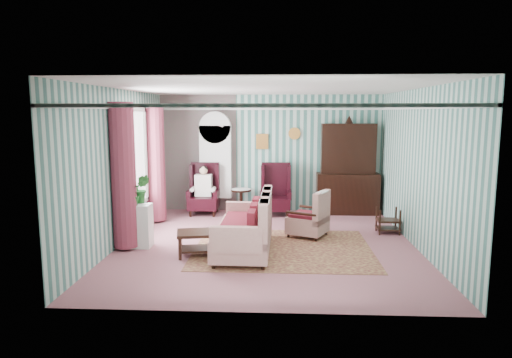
{
  "coord_description": "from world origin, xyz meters",
  "views": [
    {
      "loc": [
        0.21,
        -8.37,
        2.47
      ],
      "look_at": [
        -0.23,
        0.6,
        1.15
      ],
      "focal_mm": 32.0,
      "sensor_mm": 36.0,
      "label": 1
    }
  ],
  "objects_px": {
    "wingback_right": "(276,190)",
    "floral_armchair": "(308,214)",
    "bookcase": "(216,167)",
    "seated_woman": "(204,190)",
    "coffee_table": "(201,243)",
    "sofa": "(244,221)",
    "plant_stand": "(136,226)",
    "dresser_hutch": "(348,166)",
    "round_side_table": "(241,201)",
    "nest_table": "(388,220)",
    "wingback_left": "(204,189)"
  },
  "relations": [
    {
      "from": "wingback_left",
      "to": "plant_stand",
      "type": "xyz_separation_m",
      "value": [
        -0.8,
        -2.75,
        -0.22
      ]
    },
    {
      "from": "dresser_hutch",
      "to": "nest_table",
      "type": "relative_size",
      "value": 4.37
    },
    {
      "from": "bookcase",
      "to": "dresser_hutch",
      "type": "xyz_separation_m",
      "value": [
        3.25,
        -0.12,
        0.06
      ]
    },
    {
      "from": "plant_stand",
      "to": "coffee_table",
      "type": "distance_m",
      "value": 1.36
    },
    {
      "from": "coffee_table",
      "to": "round_side_table",
      "type": "bearing_deg",
      "value": 82.78
    },
    {
      "from": "sofa",
      "to": "seated_woman",
      "type": "bearing_deg",
      "value": 23.06
    },
    {
      "from": "wingback_right",
      "to": "nest_table",
      "type": "relative_size",
      "value": 2.31
    },
    {
      "from": "round_side_table",
      "to": "sofa",
      "type": "xyz_separation_m",
      "value": [
        0.3,
        -3.11,
        0.27
      ]
    },
    {
      "from": "nest_table",
      "to": "plant_stand",
      "type": "bearing_deg",
      "value": -166.16
    },
    {
      "from": "nest_table",
      "to": "coffee_table",
      "type": "bearing_deg",
      "value": -155.48
    },
    {
      "from": "round_side_table",
      "to": "plant_stand",
      "type": "distance_m",
      "value": 3.36
    },
    {
      "from": "bookcase",
      "to": "seated_woman",
      "type": "distance_m",
      "value": 0.7
    },
    {
      "from": "seated_woman",
      "to": "plant_stand",
      "type": "distance_m",
      "value": 2.87
    },
    {
      "from": "bookcase",
      "to": "floral_armchair",
      "type": "relative_size",
      "value": 2.47
    },
    {
      "from": "bookcase",
      "to": "round_side_table",
      "type": "relative_size",
      "value": 3.73
    },
    {
      "from": "nest_table",
      "to": "coffee_table",
      "type": "relative_size",
      "value": 0.66
    },
    {
      "from": "sofa",
      "to": "floral_armchair",
      "type": "bearing_deg",
      "value": -47.19
    },
    {
      "from": "coffee_table",
      "to": "plant_stand",
      "type": "bearing_deg",
      "value": 161.02
    },
    {
      "from": "dresser_hutch",
      "to": "plant_stand",
      "type": "distance_m",
      "value": 5.31
    },
    {
      "from": "round_side_table",
      "to": "coffee_table",
      "type": "height_order",
      "value": "round_side_table"
    },
    {
      "from": "wingback_right",
      "to": "floral_armchair",
      "type": "xyz_separation_m",
      "value": [
        0.65,
        -1.88,
        -0.17
      ]
    },
    {
      "from": "bookcase",
      "to": "coffee_table",
      "type": "xyz_separation_m",
      "value": [
        0.23,
        -3.58,
        -0.91
      ]
    },
    {
      "from": "plant_stand",
      "to": "dresser_hutch",
      "type": "bearing_deg",
      "value": 35.08
    },
    {
      "from": "wingback_right",
      "to": "plant_stand",
      "type": "bearing_deg",
      "value": -132.84
    },
    {
      "from": "dresser_hutch",
      "to": "wingback_right",
      "type": "xyz_separation_m",
      "value": [
        -1.75,
        -0.27,
        -0.55
      ]
    },
    {
      "from": "wingback_right",
      "to": "floral_armchair",
      "type": "distance_m",
      "value": 2.0
    },
    {
      "from": "coffee_table",
      "to": "seated_woman",
      "type": "bearing_deg",
      "value": 98.5
    },
    {
      "from": "dresser_hutch",
      "to": "sofa",
      "type": "bearing_deg",
      "value": -125.47
    },
    {
      "from": "nest_table",
      "to": "coffee_table",
      "type": "xyz_separation_m",
      "value": [
        -3.59,
        -1.64,
        -0.06
      ]
    },
    {
      "from": "bookcase",
      "to": "dresser_hutch",
      "type": "distance_m",
      "value": 3.25
    },
    {
      "from": "bookcase",
      "to": "coffee_table",
      "type": "height_order",
      "value": "bookcase"
    },
    {
      "from": "wingback_left",
      "to": "seated_woman",
      "type": "height_order",
      "value": "wingback_left"
    },
    {
      "from": "seated_woman",
      "to": "nest_table",
      "type": "height_order",
      "value": "seated_woman"
    },
    {
      "from": "round_side_table",
      "to": "floral_armchair",
      "type": "bearing_deg",
      "value": -53.5
    },
    {
      "from": "sofa",
      "to": "dresser_hutch",
      "type": "bearing_deg",
      "value": -34.49
    },
    {
      "from": "plant_stand",
      "to": "bookcase",
      "type": "bearing_deg",
      "value": 71.51
    },
    {
      "from": "bookcase",
      "to": "sofa",
      "type": "distance_m",
      "value": 3.52
    },
    {
      "from": "nest_table",
      "to": "plant_stand",
      "type": "xyz_separation_m",
      "value": [
        -4.87,
        -1.2,
        0.13
      ]
    },
    {
      "from": "seated_woman",
      "to": "sofa",
      "type": "xyz_separation_m",
      "value": [
        1.2,
        -2.96,
        -0.02
      ]
    },
    {
      "from": "wingback_right",
      "to": "dresser_hutch",
      "type": "bearing_deg",
      "value": 8.77
    },
    {
      "from": "wingback_left",
      "to": "sofa",
      "type": "xyz_separation_m",
      "value": [
        1.2,
        -2.96,
        -0.05
      ]
    },
    {
      "from": "sofa",
      "to": "floral_armchair",
      "type": "relative_size",
      "value": 2.34
    },
    {
      "from": "nest_table",
      "to": "floral_armchair",
      "type": "bearing_deg",
      "value": -168.75
    },
    {
      "from": "bookcase",
      "to": "seated_woman",
      "type": "relative_size",
      "value": 1.9
    },
    {
      "from": "seated_woman",
      "to": "round_side_table",
      "type": "bearing_deg",
      "value": 9.46
    },
    {
      "from": "wingback_right",
      "to": "round_side_table",
      "type": "height_order",
      "value": "wingback_right"
    },
    {
      "from": "nest_table",
      "to": "plant_stand",
      "type": "height_order",
      "value": "plant_stand"
    },
    {
      "from": "round_side_table",
      "to": "sofa",
      "type": "relative_size",
      "value": 0.28
    },
    {
      "from": "seated_woman",
      "to": "floral_armchair",
      "type": "bearing_deg",
      "value": -38.06
    },
    {
      "from": "bookcase",
      "to": "wingback_right",
      "type": "distance_m",
      "value": 1.63
    }
  ]
}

